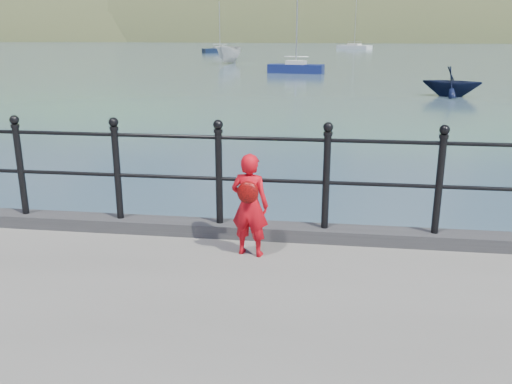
# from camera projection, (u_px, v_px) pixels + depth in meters

# --- Properties ---
(ground) EXTENTS (600.00, 600.00, 0.00)m
(ground) POSITION_uv_depth(u_px,v_px,m) (272.00, 309.00, 6.65)
(ground) COLOR #2D4251
(ground) RESTS_ON ground
(kerb) EXTENTS (60.00, 0.30, 0.15)m
(kerb) POSITION_uv_depth(u_px,v_px,m) (271.00, 231.00, 6.20)
(kerb) COLOR #28282B
(kerb) RESTS_ON quay
(railing) EXTENTS (18.11, 0.11, 1.20)m
(railing) POSITION_uv_depth(u_px,v_px,m) (272.00, 168.00, 5.99)
(railing) COLOR black
(railing) RESTS_ON kerb
(far_shore) EXTENTS (830.00, 200.00, 156.00)m
(far_shore) POSITION_uv_depth(u_px,v_px,m) (419.00, 93.00, 235.30)
(far_shore) COLOR #333A21
(far_shore) RESTS_ON ground
(child) EXTENTS (0.44, 0.35, 1.09)m
(child) POSITION_uv_depth(u_px,v_px,m) (250.00, 205.00, 5.59)
(child) COLOR red
(child) RESTS_ON quay
(launch_white) EXTENTS (2.50, 5.08, 1.88)m
(launch_white) POSITION_uv_depth(u_px,v_px,m) (229.00, 54.00, 55.86)
(launch_white) COLOR silver
(launch_white) RESTS_ON ground
(launch_navy) EXTENTS (3.48, 3.21, 1.53)m
(launch_navy) POSITION_uv_depth(u_px,v_px,m) (452.00, 82.00, 27.91)
(launch_navy) COLOR black
(launch_navy) RESTS_ON ground
(sailboat_deep) EXTENTS (6.52, 5.51, 9.73)m
(sailboat_deep) POSITION_uv_depth(u_px,v_px,m) (354.00, 47.00, 100.25)
(sailboat_deep) COLOR white
(sailboat_deep) RESTS_ON ground
(sailboat_left) EXTENTS (5.35, 4.27, 7.67)m
(sailboat_left) POSITION_uv_depth(u_px,v_px,m) (220.00, 51.00, 82.78)
(sailboat_left) COLOR black
(sailboat_left) RESTS_ON ground
(sailboat_port) EXTENTS (4.57, 2.09, 6.63)m
(sailboat_port) POSITION_uv_depth(u_px,v_px,m) (296.00, 69.00, 43.38)
(sailboat_port) COLOR #121C51
(sailboat_port) RESTS_ON ground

